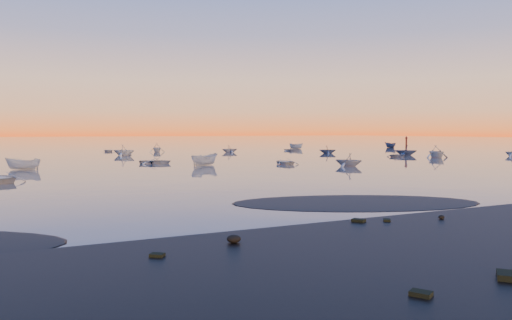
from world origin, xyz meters
TOP-DOWN VIEW (x-y plane):
  - ground at (0.00, 100.00)m, footprint 600.00×600.00m
  - mud_lobes at (0.00, -1.00)m, footprint 140.00×6.00m
  - moored_fleet at (0.00, 53.00)m, footprint 124.00×58.00m
  - boat_near_left at (-7.42, 40.92)m, footprint 3.21×4.29m
  - boat_near_center at (-2.94, 35.11)m, footprint 3.18×4.44m
  - boat_near_right at (11.72, 26.10)m, footprint 3.70×3.12m
  - channel_marker at (46.08, 53.18)m, footprint 0.94×0.94m

SIDE VIEW (x-z plane):
  - ground at x=0.00m, z-range 0.00..0.00m
  - moored_fleet at x=0.00m, z-range -0.60..0.60m
  - boat_near_left at x=-7.42m, z-range -0.50..0.50m
  - boat_near_center at x=-2.94m, z-range -0.71..0.71m
  - boat_near_right at x=11.72m, z-range -0.60..0.60m
  - mud_lobes at x=0.00m, z-range -0.03..0.05m
  - channel_marker at x=46.08m, z-range -0.35..2.98m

